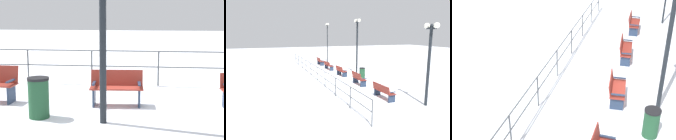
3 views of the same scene
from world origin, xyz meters
The scene contains 7 objects.
ground_plane centered at (0.00, 0.00, 0.00)m, with size 80.00×80.00×0.00m, color white.
bench_third centered at (-0.09, -0.01, 0.46)m, with size 0.66×1.39×0.89m.
bench_fourth centered at (-0.18, 3.45, 0.47)m, with size 0.60×1.71×0.86m.
bench_fifth centered at (-0.14, 6.92, 0.48)m, with size 0.56×1.53×0.92m.
lamppost_middle centered at (1.38, -0.14, 3.34)m, with size 0.30×0.97×5.00m.
waterfront_railing centered at (-2.56, 0.00, 0.78)m, with size 0.05×19.87×1.16m.
trash_bin centered at (1.18, -1.64, 0.47)m, with size 0.49×0.49×0.93m.
Camera 3 is at (0.83, -9.73, 6.32)m, focal length 51.93 mm.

